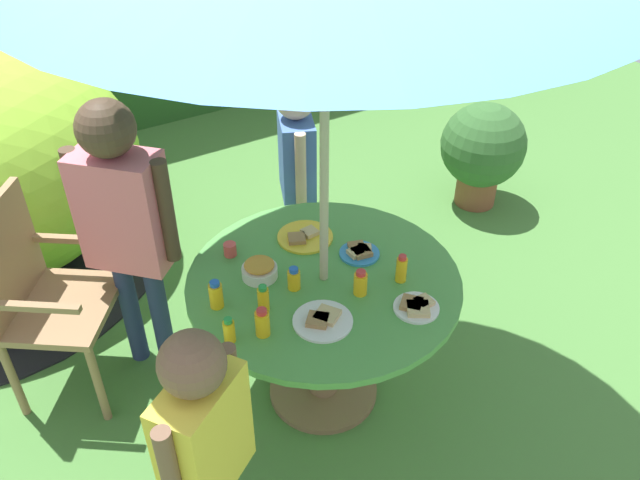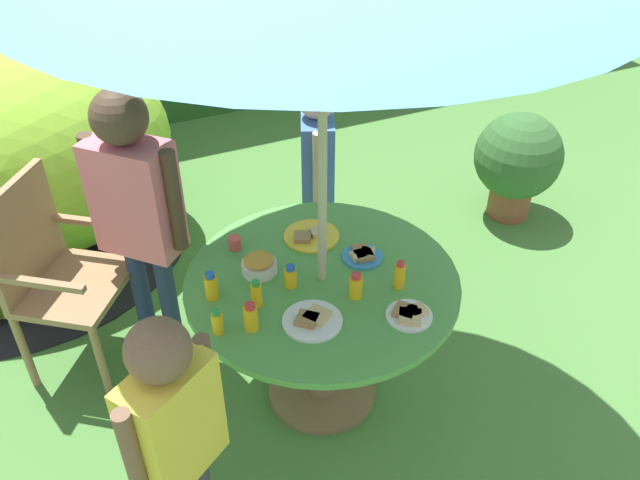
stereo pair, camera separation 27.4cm
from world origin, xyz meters
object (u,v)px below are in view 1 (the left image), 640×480
wooden_chair (39,290)px  child_in_yellow_shirt (204,436)px  child_in_pink_shirt (123,211)px  juice_bottle_near_left (216,295)px  juice_bottle_far_right (262,323)px  cup_near (230,249)px  plate_center_back (323,320)px  juice_bottle_near_right (263,299)px  garden_table (324,309)px  snack_bowl (260,269)px  potted_plant (483,149)px  juice_bottle_mid_left (294,279)px  juice_bottle_spot_a (401,269)px  plate_far_left (305,237)px  plate_center_front (360,252)px  plate_back_edge (417,306)px  juice_bottle_mid_right (360,283)px  child_in_blue_shirt (297,157)px

wooden_chair → child_in_yellow_shirt: (0.29, -1.27, 0.20)m
child_in_pink_shirt → juice_bottle_near_left: child_in_pink_shirt is taller
juice_bottle_far_right → cup_near: juice_bottle_far_right is taller
juice_bottle_near_left → juice_bottle_far_right: 0.25m
wooden_chair → plate_center_back: size_ratio=4.24×
juice_bottle_near_right → cup_near: bearing=84.7°
garden_table → cup_near: bearing=127.7°
wooden_chair → snack_bowl: size_ratio=6.61×
potted_plant → juice_bottle_far_right: size_ratio=5.81×
child_in_pink_shirt → juice_bottle_mid_left: bearing=-6.7°
snack_bowl → juice_bottle_spot_a: size_ratio=1.17×
plate_far_left → juice_bottle_spot_a: size_ratio=1.97×
potted_plant → plate_center_front: bearing=-151.7°
juice_bottle_spot_a → potted_plant: bearing=35.4°
plate_center_back → plate_back_edge: (0.36, -0.13, 0.00)m
child_in_pink_shirt → wooden_chair: bearing=-149.2°
snack_bowl → plate_far_left: bearing=24.7°
plate_center_front → child_in_yellow_shirt: bearing=-149.8°
child_in_pink_shirt → plate_center_front: child_in_pink_shirt is taller
juice_bottle_far_right → child_in_pink_shirt: bearing=107.7°
juice_bottle_mid_right → garden_table: bearing=115.4°
child_in_pink_shirt → juice_bottle_mid_left: 0.82m
child_in_pink_shirt → plate_far_left: 0.81m
child_in_yellow_shirt → juice_bottle_near_right: bearing=12.0°
wooden_chair → plate_far_left: (1.13, -0.47, 0.16)m
juice_bottle_spot_a → juice_bottle_mid_left: bearing=155.1°
juice_bottle_mid_left → juice_bottle_mid_right: 0.28m
potted_plant → child_in_yellow_shirt: size_ratio=0.60×
child_in_blue_shirt → plate_center_back: (-0.52, -1.12, -0.04)m
plate_center_front → plate_back_edge: bearing=-90.8°
snack_bowl → juice_bottle_mid_right: bearing=-45.5°
child_in_yellow_shirt → snack_bowl: size_ratio=7.90×
garden_table → plate_center_front: bearing=14.3°
garden_table → cup_near: size_ratio=19.61×
cup_near → plate_center_back: bearing=-77.6°
garden_table → juice_bottle_near_left: size_ratio=9.27×
child_in_pink_shirt → plate_center_front: bearing=11.0°
plate_far_left → juice_bottle_near_right: size_ratio=2.10×
snack_bowl → juice_bottle_near_right: size_ratio=1.25×
snack_bowl → juice_bottle_near_left: juice_bottle_near_left is taller
cup_near → juice_bottle_far_right: bearing=-101.3°
potted_plant → juice_bottle_far_right: 2.45m
child_in_yellow_shirt → juice_bottle_near_left: 0.67m
juice_bottle_far_right → juice_bottle_mid_left: juice_bottle_far_right is taller
plate_far_left → juice_bottle_far_right: juice_bottle_far_right is taller
plate_center_front → plate_center_back: (-0.37, -0.29, -0.00)m
potted_plant → juice_bottle_mid_right: (-1.72, -1.07, 0.36)m
child_in_pink_shirt → juice_bottle_spot_a: bearing=3.0°
juice_bottle_spot_a → plate_back_edge: bearing=-106.8°
child_in_pink_shirt → juice_bottle_near_left: (0.17, -0.57, -0.14)m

